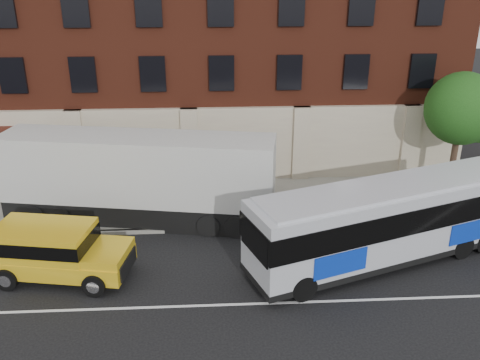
{
  "coord_description": "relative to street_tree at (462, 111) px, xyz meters",
  "views": [
    {
      "loc": [
        1.2,
        -14.44,
        10.97
      ],
      "look_at": [
        2.33,
        5.5,
        2.67
      ],
      "focal_mm": 38.36,
      "sensor_mm": 36.0,
      "label": 1
    }
  ],
  "objects": [
    {
      "name": "ground",
      "position": [
        -13.54,
        -9.48,
        -4.41
      ],
      "size": [
        120.0,
        120.0,
        0.0
      ],
      "primitive_type": "plane",
      "color": "black",
      "rests_on": "ground"
    },
    {
      "name": "sidewalk",
      "position": [
        -13.54,
        -0.48,
        -4.33
      ],
      "size": [
        60.0,
        6.0,
        0.15
      ],
      "primitive_type": "cube",
      "color": "gray",
      "rests_on": "ground"
    },
    {
      "name": "kerb",
      "position": [
        -13.54,
        -3.48,
        -4.33
      ],
      "size": [
        60.0,
        0.25,
        0.15
      ],
      "primitive_type": "cube",
      "color": "gray",
      "rests_on": "ground"
    },
    {
      "name": "lane_line",
      "position": [
        -13.54,
        -8.98,
        -4.4
      ],
      "size": [
        60.0,
        0.12,
        0.01
      ],
      "primitive_type": "cube",
      "color": "silver",
      "rests_on": "ground"
    },
    {
      "name": "building",
      "position": [
        -13.55,
        7.44,
        3.18
      ],
      "size": [
        30.0,
        12.1,
        15.0
      ],
      "color": "#5D2416",
      "rests_on": "sidewalk"
    },
    {
      "name": "street_tree",
      "position": [
        0.0,
        0.0,
        0.0
      ],
      "size": [
        3.6,
        3.6,
        6.2
      ],
      "color": "#3C2A1E",
      "rests_on": "sidewalk"
    },
    {
      "name": "city_bus",
      "position": [
        -5.31,
        -6.23,
        -2.59
      ],
      "size": [
        12.17,
        6.5,
        3.29
      ],
      "color": "silver",
      "rests_on": "ground"
    },
    {
      "name": "yellow_suv",
      "position": [
        -18.39,
        -6.78,
        -3.2
      ],
      "size": [
        5.63,
        3.11,
        2.1
      ],
      "color": "gold",
      "rests_on": "ground"
    },
    {
      "name": "shipping_container",
      "position": [
        -15.72,
        -2.15,
        -2.38
      ],
      "size": [
        12.56,
        4.6,
        4.1
      ],
      "color": "black",
      "rests_on": "ground"
    }
  ]
}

